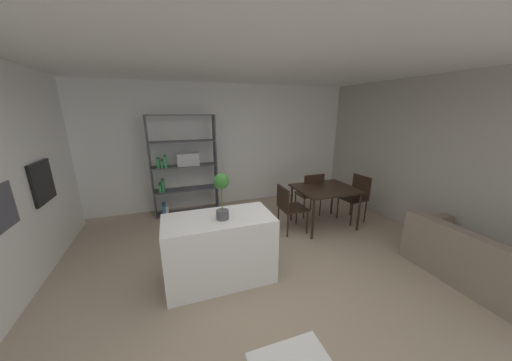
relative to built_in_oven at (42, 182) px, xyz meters
The scene contains 13 objects.
ground_plane 3.21m from the built_in_oven, 26.98° to the right, with size 9.18×9.18×0.00m, color tan.
ceiling_slab 3.34m from the built_in_oven, 26.98° to the right, with size 6.68×5.88×0.06m.
back_partition 3.07m from the built_in_oven, 30.67° to the left, with size 6.68×0.06×2.74m, color white.
right_partition_gray 6.10m from the built_in_oven, 12.73° to the right, with size 0.06×5.88×2.74m, color #B2ADA3.
built_in_oven is the anchor object (origin of this frame).
kitchen_island 2.63m from the built_in_oven, 28.88° to the right, with size 1.37×0.69×0.88m, color white.
potted_plant_on_island 2.57m from the built_in_oven, 29.59° to the right, with size 0.18×0.18×0.58m.
open_bookshelf 2.27m from the built_in_oven, 32.53° to the left, with size 1.33×0.33×2.09m.
dining_table 4.44m from the built_in_oven, ahead, with size 1.09×0.92×0.77m.
dining_chair_window_side 5.21m from the built_in_oven, ahead, with size 0.46×0.47×0.92m.
dining_chair_far 4.45m from the built_in_oven, ahead, with size 0.46×0.43×0.93m.
dining_chair_island_side 3.71m from the built_in_oven, ahead, with size 0.45×0.46×0.87m.
sofa 6.00m from the built_in_oven, 25.47° to the right, with size 0.93×1.92×0.75m.
Camera 1 is at (-0.93, -2.68, 2.18)m, focal length 17.21 mm.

